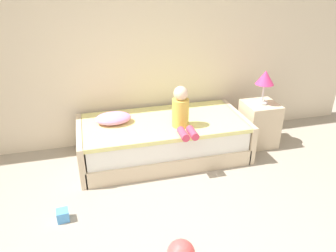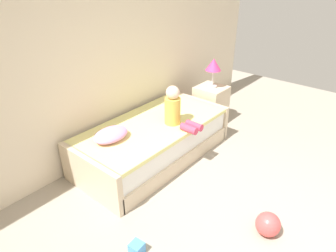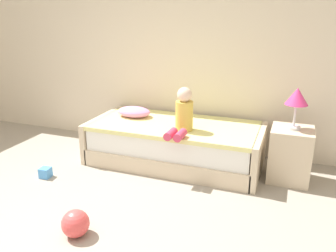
{
  "view_description": "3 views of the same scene",
  "coord_description": "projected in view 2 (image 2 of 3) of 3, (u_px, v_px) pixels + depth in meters",
  "views": [
    {
      "loc": [
        -0.3,
        -1.56,
        2.23
      ],
      "look_at": [
        0.56,
        1.75,
        0.55
      ],
      "focal_mm": 34.7,
      "sensor_mm": 36.0,
      "label": 1
    },
    {
      "loc": [
        -1.89,
        -0.32,
        2.29
      ],
      "look_at": [
        0.56,
        1.75,
        0.55
      ],
      "focal_mm": 32.06,
      "sensor_mm": 36.0,
      "label": 2
    },
    {
      "loc": [
        1.88,
        -1.78,
        1.8
      ],
      "look_at": [
        0.56,
        1.75,
        0.55
      ],
      "focal_mm": 36.97,
      "sensor_mm": 36.0,
      "label": 3
    }
  ],
  "objects": [
    {
      "name": "pillow",
      "position": [
        111.0,
        135.0,
        3.44
      ],
      "size": [
        0.44,
        0.3,
        0.13
      ],
      "primitive_type": "ellipsoid",
      "color": "#EA8CC6",
      "rests_on": "bed"
    },
    {
      "name": "bed",
      "position": [
        153.0,
        140.0,
        3.94
      ],
      "size": [
        2.11,
        1.0,
        0.5
      ],
      "color": "beige",
      "rests_on": "ground"
    },
    {
      "name": "wall_rear",
      "position": [
        77.0,
        50.0,
        3.33
      ],
      "size": [
        7.2,
        0.1,
        2.9
      ],
      "primitive_type": "cube",
      "color": "beige",
      "rests_on": "ground"
    },
    {
      "name": "nightstand",
      "position": [
        211.0,
        105.0,
        4.82
      ],
      "size": [
        0.44,
        0.44,
        0.6
      ],
      "primitive_type": "cube",
      "color": "beige",
      "rests_on": "ground"
    },
    {
      "name": "table_lamp",
      "position": [
        213.0,
        66.0,
        4.52
      ],
      "size": [
        0.24,
        0.24,
        0.45
      ],
      "color": "silver",
      "rests_on": "nightstand"
    },
    {
      "name": "child_figure",
      "position": [
        176.0,
        109.0,
        3.71
      ],
      "size": [
        0.2,
        0.51,
        0.5
      ],
      "color": "gold",
      "rests_on": "bed"
    },
    {
      "name": "toy_ball",
      "position": [
        268.0,
        224.0,
        2.84
      ],
      "size": [
        0.24,
        0.24,
        0.24
      ],
      "primitive_type": "sphere",
      "color": "#E54C4C",
      "rests_on": "ground"
    },
    {
      "name": "toy_block",
      "position": [
        137.0,
        248.0,
        2.67
      ],
      "size": [
        0.13,
        0.13,
        0.11
      ],
      "primitive_type": "cube",
      "rotation": [
        0.0,
        0.0,
        1.67
      ],
      "color": "#4C99E5",
      "rests_on": "ground"
    }
  ]
}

